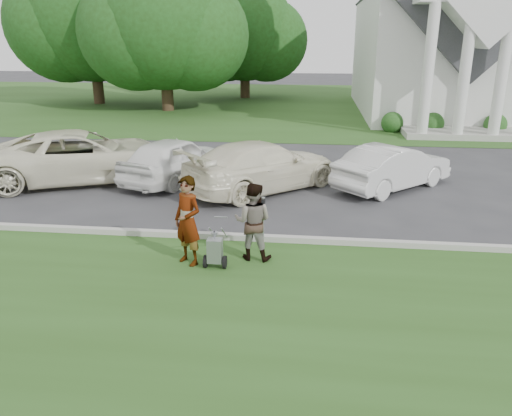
% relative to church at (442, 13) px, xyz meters
% --- Properties ---
extents(ground, '(120.00, 120.00, 0.00)m').
position_rel_church_xyz_m(ground, '(-9.00, -23.11, -5.94)').
color(ground, '#333335').
rests_on(ground, ground).
extents(grass_strip, '(80.00, 7.00, 0.01)m').
position_rel_church_xyz_m(grass_strip, '(-9.00, -26.11, -5.93)').
color(grass_strip, '#294A19').
rests_on(grass_strip, ground).
extents(church_lawn, '(80.00, 30.00, 0.01)m').
position_rel_church_xyz_m(church_lawn, '(-9.00, 3.89, -5.93)').
color(church_lawn, '#294A19').
rests_on(church_lawn, ground).
extents(curb, '(80.00, 0.18, 0.15)m').
position_rel_church_xyz_m(curb, '(-9.00, -22.56, -5.86)').
color(curb, '#9E9E93').
rests_on(curb, ground).
extents(church, '(9.19, 19.00, 24.10)m').
position_rel_church_xyz_m(church, '(0.00, 0.00, 0.00)').
color(church, white).
rests_on(church, ground).
extents(tree_left, '(10.63, 8.40, 9.71)m').
position_rel_church_xyz_m(tree_left, '(-17.01, -1.13, -0.83)').
color(tree_left, '#332316').
rests_on(tree_left, ground).
extents(tree_far, '(11.64, 9.20, 10.73)m').
position_rel_church_xyz_m(tree_far, '(-23.01, 1.87, -0.25)').
color(tree_far, '#332316').
rests_on(tree_far, ground).
extents(tree_back, '(9.61, 7.60, 8.89)m').
position_rel_church_xyz_m(tree_back, '(-13.01, 6.87, -1.21)').
color(tree_back, '#332316').
rests_on(tree_back, ground).
extents(striping_cart, '(0.47, 0.92, 0.86)m').
position_rel_church_xyz_m(striping_cart, '(-9.35, -24.09, -5.57)').
color(striping_cart, black).
rests_on(striping_cart, ground).
extents(person_left, '(0.82, 0.76, 1.89)m').
position_rel_church_xyz_m(person_left, '(-9.93, -23.95, -5.00)').
color(person_left, '#999999').
rests_on(person_left, ground).
extents(person_right, '(0.87, 0.71, 1.68)m').
position_rel_church_xyz_m(person_right, '(-8.63, -23.55, -5.10)').
color(person_right, '#999999').
rests_on(person_right, ground).
extents(parking_meter_near, '(0.09, 0.08, 1.30)m').
position_rel_church_xyz_m(parking_meter_near, '(-8.44, -23.26, -5.12)').
color(parking_meter_near, '#919399').
rests_on(parking_meter_near, ground).
extents(car_a, '(6.63, 4.95, 1.67)m').
position_rel_church_xyz_m(car_a, '(-14.96, -18.05, -5.10)').
color(car_a, beige).
rests_on(car_a, ground).
extents(car_b, '(3.14, 4.68, 1.48)m').
position_rel_church_xyz_m(car_b, '(-11.96, -17.68, -5.20)').
color(car_b, white).
rests_on(car_b, ground).
extents(car_c, '(5.24, 5.22, 1.53)m').
position_rel_church_xyz_m(car_c, '(-8.96, -18.39, -5.18)').
color(car_c, '#F2ECCD').
rests_on(car_c, ground).
extents(car_d, '(4.04, 3.98, 1.39)m').
position_rel_church_xyz_m(car_d, '(-4.92, -17.76, -5.25)').
color(car_d, silver).
rests_on(car_d, ground).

